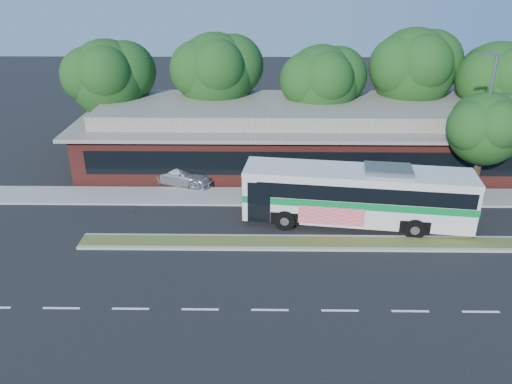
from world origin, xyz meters
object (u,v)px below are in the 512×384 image
(transit_bus, at_px, (358,192))
(lamp_post, at_px, (483,126))
(sidewalk_tree, at_px, (490,127))
(sedan, at_px, (179,173))

(transit_bus, bearing_deg, lamp_post, 29.25)
(lamp_post, relative_size, transit_bus, 0.71)
(sidewalk_tree, bearing_deg, transit_bus, -157.85)
(transit_bus, xyz_separation_m, sidewalk_tree, (8.15, 3.32, 2.77))
(sedan, xyz_separation_m, sidewalk_tree, (19.12, -2.29, 4.02))
(transit_bus, height_order, sidewalk_tree, sidewalk_tree)
(sidewalk_tree, bearing_deg, lamp_post, -151.26)
(transit_bus, relative_size, sedan, 2.57)
(lamp_post, bearing_deg, sedan, 172.04)
(lamp_post, distance_m, transit_bus, 8.69)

